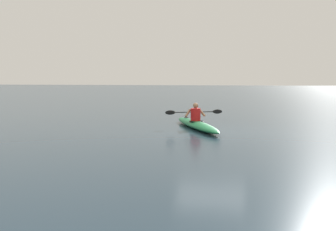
{
  "coord_description": "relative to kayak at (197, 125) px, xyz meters",
  "views": [
    {
      "loc": [
        -0.97,
        14.67,
        1.98
      ],
      "look_at": [
        0.71,
        5.08,
        1.05
      ],
      "focal_mm": 43.46,
      "sensor_mm": 36.0,
      "label": 1
    }
  ],
  "objects": [
    {
      "name": "kayak",
      "position": [
        0.0,
        0.0,
        0.0
      ],
      "size": [
        2.52,
        4.79,
        0.28
      ],
      "color": "#19723F",
      "rests_on": "ground"
    },
    {
      "name": "ground_plane",
      "position": [
        -0.62,
        0.85,
        -0.14
      ],
      "size": [
        160.0,
        160.0,
        0.0
      ],
      "primitive_type": "plane",
      "color": "#233847"
    },
    {
      "name": "kayaker",
      "position": [
        0.06,
        -0.14,
        0.42
      ],
      "size": [
        2.16,
        0.94,
        0.7
      ],
      "color": "red",
      "rests_on": "kayak"
    }
  ]
}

